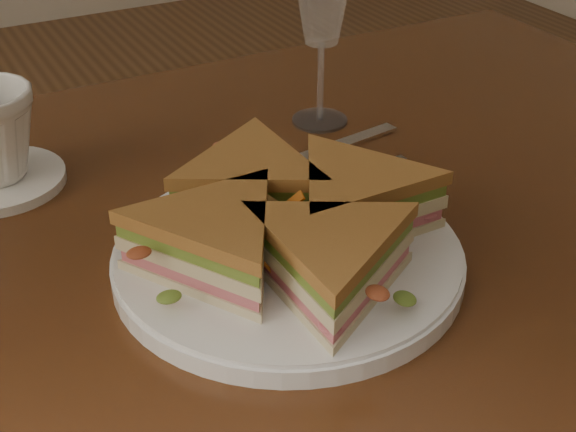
{
  "coord_description": "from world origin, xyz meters",
  "views": [
    {
      "loc": [
        -0.27,
        -0.54,
        1.14
      ],
      "look_at": [
        -0.01,
        -0.06,
        0.8
      ],
      "focal_mm": 50.0,
      "sensor_mm": 36.0,
      "label": 1
    }
  ],
  "objects_px": {
    "table": "(268,315)",
    "wine_glass": "(322,2)",
    "sandwich_wedges": "(288,221)",
    "knife": "(311,156)",
    "plate": "(288,259)",
    "spoon": "(291,191)"
  },
  "relations": [
    {
      "from": "sandwich_wedges",
      "to": "knife",
      "type": "height_order",
      "value": "sandwich_wedges"
    },
    {
      "from": "table",
      "to": "sandwich_wedges",
      "type": "distance_m",
      "value": 0.16
    },
    {
      "from": "sandwich_wedges",
      "to": "knife",
      "type": "xyz_separation_m",
      "value": [
        0.11,
        0.16,
        -0.04
      ]
    },
    {
      "from": "table",
      "to": "knife",
      "type": "xyz_separation_m",
      "value": [
        0.1,
        0.1,
        0.1
      ]
    },
    {
      "from": "table",
      "to": "wine_glass",
      "type": "bearing_deg",
      "value": 47.89
    },
    {
      "from": "wine_glass",
      "to": "sandwich_wedges",
      "type": "bearing_deg",
      "value": -125.59
    },
    {
      "from": "plate",
      "to": "spoon",
      "type": "distance_m",
      "value": 0.12
    },
    {
      "from": "table",
      "to": "spoon",
      "type": "height_order",
      "value": "spoon"
    },
    {
      "from": "sandwich_wedges",
      "to": "knife",
      "type": "bearing_deg",
      "value": 54.72
    },
    {
      "from": "plate",
      "to": "sandwich_wedges",
      "type": "distance_m",
      "value": 0.04
    },
    {
      "from": "knife",
      "to": "wine_glass",
      "type": "bearing_deg",
      "value": 45.42
    },
    {
      "from": "plate",
      "to": "wine_glass",
      "type": "height_order",
      "value": "wine_glass"
    },
    {
      "from": "sandwich_wedges",
      "to": "plate",
      "type": "bearing_deg",
      "value": -126.87
    },
    {
      "from": "knife",
      "to": "wine_glass",
      "type": "distance_m",
      "value": 0.16
    },
    {
      "from": "plate",
      "to": "wine_glass",
      "type": "distance_m",
      "value": 0.31
    },
    {
      "from": "plate",
      "to": "knife",
      "type": "bearing_deg",
      "value": 54.72
    },
    {
      "from": "table",
      "to": "knife",
      "type": "bearing_deg",
      "value": 44.26
    },
    {
      "from": "table",
      "to": "plate",
      "type": "xyz_separation_m",
      "value": [
        -0.01,
        -0.06,
        0.11
      ]
    },
    {
      "from": "table",
      "to": "wine_glass",
      "type": "xyz_separation_m",
      "value": [
        0.16,
        0.17,
        0.24
      ]
    },
    {
      "from": "table",
      "to": "spoon",
      "type": "distance_m",
      "value": 0.12
    },
    {
      "from": "table",
      "to": "wine_glass",
      "type": "distance_m",
      "value": 0.33
    },
    {
      "from": "plate",
      "to": "spoon",
      "type": "relative_size",
      "value": 1.59
    }
  ]
}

